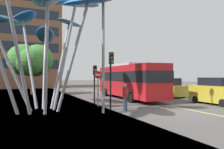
% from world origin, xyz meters
% --- Properties ---
extents(ground, '(120.00, 240.00, 0.10)m').
position_xyz_m(ground, '(-0.72, 0.00, -0.05)').
color(ground, '#54514F').
extents(red_bus, '(3.14, 11.56, 3.65)m').
position_xyz_m(red_bus, '(1.16, 9.01, 1.99)').
color(red_bus, red).
rests_on(red_bus, ground).
extents(leaf_sculpture, '(10.30, 11.20, 8.41)m').
position_xyz_m(leaf_sculpture, '(-8.34, 4.56, 6.47)').
color(leaf_sculpture, '#9EA0A5').
rests_on(leaf_sculpture, ground).
extents(traffic_light_kerb_near, '(0.28, 0.42, 4.00)m').
position_xyz_m(traffic_light_kerb_near, '(-3.51, 2.85, 2.88)').
color(traffic_light_kerb_near, black).
rests_on(traffic_light_kerb_near, ground).
extents(traffic_light_kerb_far, '(0.28, 0.42, 3.25)m').
position_xyz_m(traffic_light_kerb_far, '(-3.44, 6.54, 2.36)').
color(traffic_light_kerb_far, black).
rests_on(traffic_light_kerb_far, ground).
extents(car_parked_mid, '(2.05, 4.43, 2.23)m').
position_xyz_m(car_parked_mid, '(5.75, 2.13, 1.06)').
color(car_parked_mid, gold).
rests_on(car_parked_mid, ground).
extents(car_parked_far, '(2.07, 4.14, 2.12)m').
position_xyz_m(car_parked_far, '(6.20, 8.93, 0.99)').
color(car_parked_far, gold).
rests_on(car_parked_far, ground).
extents(street_lamp, '(1.56, 0.44, 8.89)m').
position_xyz_m(street_lamp, '(-4.14, 1.92, 5.54)').
color(street_lamp, gray).
rests_on(street_lamp, ground).
extents(tree_pavement_near, '(5.71, 4.93, 6.48)m').
position_xyz_m(tree_pavement_near, '(-8.04, 18.58, 4.30)').
color(tree_pavement_near, brown).
rests_on(tree_pavement_near, ground).
extents(pedestrian, '(0.34, 0.34, 1.83)m').
position_xyz_m(pedestrian, '(-2.77, 2.13, 0.92)').
color(pedestrian, '#2D3342').
rests_on(pedestrian, ground).
extents(no_entry_sign, '(0.60, 0.12, 2.74)m').
position_xyz_m(no_entry_sign, '(-3.76, 4.80, 1.82)').
color(no_entry_sign, gray).
rests_on(no_entry_sign, ground).
extents(backdrop_building, '(22.42, 13.14, 22.51)m').
position_xyz_m(backdrop_building, '(-12.64, 39.13, 11.26)').
color(backdrop_building, brown).
rests_on(backdrop_building, ground).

